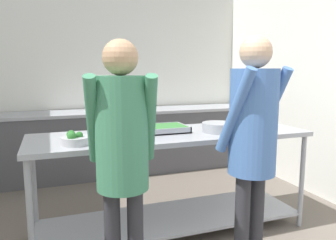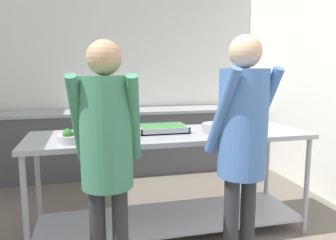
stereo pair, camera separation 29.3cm
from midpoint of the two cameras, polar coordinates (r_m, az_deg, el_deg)
wall_rear at (r=4.96m, az=-11.31°, el=7.10°), size 4.08×0.06×2.65m
wall_right at (r=4.00m, az=23.82°, el=6.19°), size 0.06×4.12×2.65m
back_counter at (r=4.70m, az=-10.31°, el=-3.72°), size 3.92×0.65×0.90m
serving_counter at (r=2.93m, az=-2.22°, el=-7.92°), size 2.41×0.76×0.90m
broccoli_bowl at (r=2.54m, az=-19.05°, el=-3.28°), size 0.21×0.21×0.10m
serving_tray_vegetables at (r=2.94m, az=-12.68°, el=-1.68°), size 0.37×0.30×0.05m
serving_tray_roast at (r=2.92m, az=-3.87°, el=-1.58°), size 0.43×0.33×0.05m
sauce_pan at (r=2.91m, az=5.93°, el=-1.22°), size 0.43×0.29×0.08m
plate_stack at (r=3.23m, az=10.89°, el=-0.73°), size 0.28×0.28×0.05m
guest_serving_left at (r=1.99m, az=-12.21°, el=-4.09°), size 0.46×0.38×1.63m
guest_serving_right at (r=2.21m, az=10.90°, el=-2.08°), size 0.47×0.40×1.67m
water_bottle at (r=4.62m, az=-12.02°, el=3.08°), size 0.07×0.07×0.26m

